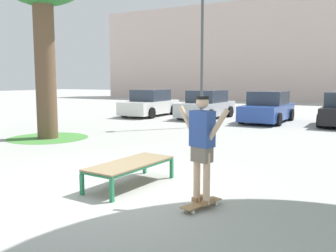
# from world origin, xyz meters

# --- Properties ---
(ground_plane) EXTENTS (120.00, 120.00, 0.00)m
(ground_plane) POSITION_xyz_m (0.00, 0.00, 0.00)
(ground_plane) COLOR #A8A8A3
(building_facade) EXTENTS (41.95, 4.00, 10.04)m
(building_facade) POSITION_xyz_m (-3.45, 33.60, 5.02)
(building_facade) COLOR beige
(building_facade) RESTS_ON ground
(skate_box) EXTENTS (0.91, 1.95, 0.46)m
(skate_box) POSITION_xyz_m (0.15, 0.37, 0.41)
(skate_box) COLOR #237A4C
(skate_box) RESTS_ON ground
(skateboard) EXTENTS (0.43, 0.82, 0.09)m
(skateboard) POSITION_xyz_m (1.85, -0.14, 0.08)
(skateboard) COLOR #9E754C
(skateboard) RESTS_ON ground
(skater) EXTENTS (0.98, 0.39, 1.69)m
(skater) POSITION_xyz_m (1.86, -0.13, 1.07)
(skater) COLOR beige
(skater) RESTS_ON skateboard
(grass_patch_near_left) EXTENTS (2.78, 2.78, 0.01)m
(grass_patch_near_left) POSITION_xyz_m (-5.81, 3.90, 0.00)
(grass_patch_near_left) COLOR #47893D
(grass_patch_near_left) RESTS_ON ground
(car_white) EXTENTS (2.01, 4.25, 1.50)m
(car_white) POSITION_xyz_m (-7.00, 12.69, 0.69)
(car_white) COLOR silver
(car_white) RESTS_ON ground
(car_silver) EXTENTS (2.04, 4.26, 1.50)m
(car_silver) POSITION_xyz_m (-3.63, 13.00, 0.69)
(car_silver) COLOR #B7BABF
(car_silver) RESTS_ON ground
(car_blue) EXTENTS (1.99, 4.24, 1.50)m
(car_blue) POSITION_xyz_m (-0.27, 12.70, 0.69)
(car_blue) COLOR #28479E
(car_blue) RESTS_ON ground
(light_post) EXTENTS (0.36, 0.36, 5.83)m
(light_post) POSITION_xyz_m (-2.29, 9.28, 3.83)
(light_post) COLOR #4C4C51
(light_post) RESTS_ON ground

